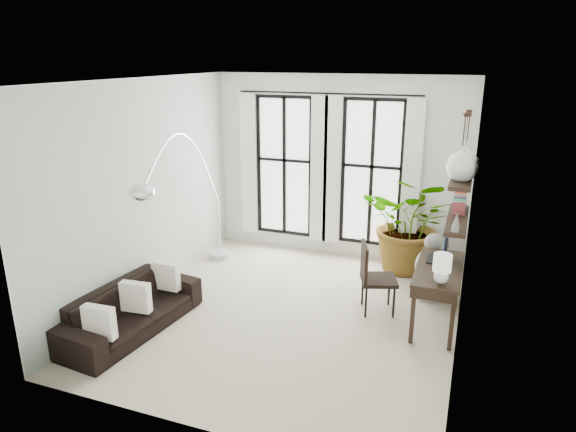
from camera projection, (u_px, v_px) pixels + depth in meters
The scene contains 16 objects.
floor at pixel (289, 314), 7.25m from camera, with size 5.00×5.00×0.00m, color #BAAB94.
ceiling at pixel (289, 80), 6.29m from camera, with size 5.00×5.00×0.00m, color white.
wall_left at pixel (146, 190), 7.52m from camera, with size 5.00×5.00×0.00m, color #A5B9A9.
wall_right at pixel (469, 224), 6.03m from camera, with size 5.00×5.00×0.00m, color white.
wall_back at pixel (338, 168), 9.01m from camera, with size 4.50×4.50×0.00m, color white.
windows at pixel (326, 170), 9.02m from camera, with size 3.26×0.13×2.65m.
wall_shelves at pixel (459, 202), 6.46m from camera, with size 0.25×1.30×0.60m.
sofa at pixel (131, 309), 6.74m from camera, with size 2.06×0.81×0.60m, color black.
throw_pillows at pixel (136, 297), 6.65m from camera, with size 0.40×1.52×0.40m.
plant at pixel (411, 223), 8.46m from camera, with size 1.51×1.31×1.68m, color #2D7228.
desk at pixel (438, 273), 6.74m from camera, with size 0.59×1.39×1.21m.
desk_chair at pixel (372, 273), 7.16m from camera, with size 0.61×0.61×1.01m.
arc_lamp at pixel (185, 167), 7.43m from camera, with size 0.75×2.99×2.48m.
buddha at pixel (431, 270), 7.69m from camera, with size 0.55×0.55×0.99m.
vase_a at pixel (463, 164), 6.04m from camera, with size 0.37×0.37×0.38m, color white.
vase_b at pixel (464, 158), 6.40m from camera, with size 0.37×0.37×0.38m, color white.
Camera 1 is at (2.25, -6.10, 3.50)m, focal length 32.00 mm.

